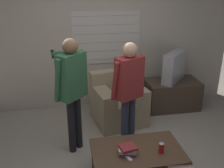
% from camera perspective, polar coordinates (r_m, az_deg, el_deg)
% --- Properties ---
extents(wall_back, '(5.20, 0.08, 2.55)m').
position_cam_1_polar(wall_back, '(4.93, -3.05, 9.35)').
color(wall_back, beige).
rests_on(wall_back, ground_plane).
extents(armchair_beige, '(0.96, 0.91, 0.87)m').
position_cam_1_polar(armchair_beige, '(4.56, 1.24, -3.99)').
color(armchair_beige, tan).
rests_on(armchair_beige, ground_plane).
extents(coffee_table, '(1.09, 0.68, 0.43)m').
position_cam_1_polar(coffee_table, '(3.29, 5.51, -14.57)').
color(coffee_table, brown).
rests_on(coffee_table, ground_plane).
extents(tv_stand, '(0.99, 0.59, 0.55)m').
position_cam_1_polar(tv_stand, '(5.19, 12.85, -2.19)').
color(tv_stand, '#4C3D2D').
rests_on(tv_stand, ground_plane).
extents(tv, '(0.60, 0.61, 0.56)m').
position_cam_1_polar(tv, '(5.00, 13.34, 3.64)').
color(tv, '#B2B2B7').
rests_on(tv, tv_stand).
extents(person_left_standing, '(0.50, 0.81, 1.65)m').
position_cam_1_polar(person_left_standing, '(3.56, -8.77, 0.25)').
color(person_left_standing, black).
rests_on(person_left_standing, ground_plane).
extents(person_right_standing, '(0.50, 0.78, 1.58)m').
position_cam_1_polar(person_right_standing, '(3.64, 3.62, 0.09)').
color(person_right_standing, '#33384C').
rests_on(person_right_standing, ground_plane).
extents(book_stack, '(0.23, 0.20, 0.10)m').
position_cam_1_polar(book_stack, '(3.17, 3.45, -14.08)').
color(book_stack, '#75387F').
rests_on(book_stack, coffee_table).
extents(soda_can, '(0.07, 0.07, 0.13)m').
position_cam_1_polar(soda_can, '(3.23, 10.68, -13.52)').
color(soda_can, red).
rests_on(soda_can, coffee_table).
extents(spare_remote, '(0.08, 0.14, 0.02)m').
position_cam_1_polar(spare_remote, '(3.11, 3.53, -15.78)').
color(spare_remote, white).
rests_on(spare_remote, coffee_table).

